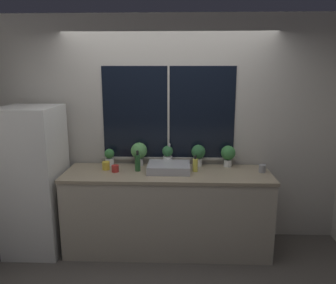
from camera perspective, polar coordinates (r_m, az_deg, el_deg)
name	(u,v)px	position (r m, az deg, el deg)	size (l,w,h in m)	color
ground_plane	(166,263)	(3.82, -0.31, -20.35)	(14.00, 14.00, 0.00)	#4C4742
wall_back	(169,130)	(4.00, 0.10, 2.14)	(8.00, 0.09, 2.70)	#BCB7AD
wall_left	(28,120)	(5.26, -23.16, 3.61)	(0.06, 7.00, 2.70)	#BCB7AD
wall_right	(317,121)	(5.15, 24.56, 3.31)	(0.06, 7.00, 2.70)	#BCB7AD
counter	(167,211)	(3.88, -0.11, -11.88)	(2.33, 0.68, 0.94)	#B2A893
refrigerator	(34,180)	(4.05, -22.25, -6.16)	(0.61, 0.68, 1.68)	silver
sink	(169,167)	(3.73, 0.14, -4.44)	(0.48, 0.42, 0.28)	#ADADB2
potted_plant_far_left	(109,157)	(4.02, -10.16, -2.51)	(0.12, 0.12, 0.20)	white
potted_plant_left	(139,152)	(3.94, -5.07, -1.69)	(0.19, 0.19, 0.28)	white
potted_plant_center	(168,155)	(3.92, -0.07, -2.30)	(0.13, 0.13, 0.25)	white
potted_plant_right	(198,153)	(3.92, 5.30, -1.96)	(0.17, 0.17, 0.26)	white
potted_plant_far_right	(228,154)	(3.96, 10.43, -2.08)	(0.17, 0.17, 0.25)	white
soap_bottle	(195,165)	(3.74, 4.77, -3.97)	(0.06, 0.06, 0.19)	#DBD14C
bottle_tall	(138,162)	(3.75, -5.32, -3.57)	(0.06, 0.06, 0.24)	#235128
mug_grey	(262,169)	(3.85, 16.10, -4.46)	(0.08, 0.08, 0.09)	gray
mug_yellow	(106,166)	(3.86, -10.76, -4.07)	(0.09, 0.09, 0.09)	gold
mug_red	(115,169)	(3.76, -9.18, -4.59)	(0.08, 0.08, 0.08)	#B72D28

